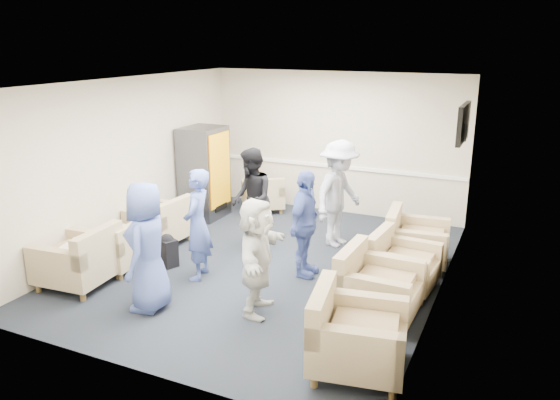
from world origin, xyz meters
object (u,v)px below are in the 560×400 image
at_px(armchair_left_far, 162,224).
at_px(person_mid_right, 305,224).
at_px(person_mid_left, 197,225).
at_px(armchair_right_midnear, 374,288).
at_px(armchair_right_far, 413,242).
at_px(armchair_corner, 263,196).
at_px(person_back_right, 339,194).
at_px(vending_machine, 204,173).
at_px(armchair_left_near, 81,261).
at_px(person_front_right, 257,257).
at_px(person_back_left, 251,199).
at_px(armchair_left_mid, 117,249).
at_px(armchair_right_midfar, 400,265).
at_px(armchair_right_near, 352,338).
at_px(person_front_left, 147,247).

height_order(armchair_left_far, person_mid_right, person_mid_right).
bearing_deg(person_mid_left, armchair_left_far, -138.64).
height_order(armchair_right_midnear, armchair_right_far, armchair_right_midnear).
bearing_deg(person_mid_left, armchair_corner, 175.78).
bearing_deg(person_mid_left, person_back_right, 131.76).
xyz_separation_m(armchair_right_midnear, vending_machine, (-3.97, 2.48, 0.50)).
distance_m(armchair_left_near, armchair_corner, 4.16).
bearing_deg(person_mid_left, person_front_right, 50.63).
relative_size(person_mid_left, person_mid_right, 1.02).
height_order(armchair_left_near, person_back_left, person_back_left).
distance_m(vending_machine, person_back_left, 1.90).
bearing_deg(person_back_left, armchair_corner, 165.39).
height_order(armchair_left_mid, person_back_right, person_back_right).
bearing_deg(armchair_right_midfar, armchair_right_near, -175.67).
bearing_deg(person_back_left, person_back_right, 84.36).
bearing_deg(armchair_right_midfar, person_back_left, 83.12).
height_order(armchair_left_mid, vending_machine, vending_machine).
distance_m(armchair_left_mid, armchair_right_midfar, 4.06).
height_order(person_front_left, person_front_right, person_front_left).
relative_size(armchair_left_near, armchair_corner, 0.92).
distance_m(armchair_left_far, person_front_left, 2.32).
bearing_deg(person_back_right, armchair_left_far, 126.61).
distance_m(armchair_left_far, person_back_right, 2.94).
height_order(armchair_corner, person_mid_left, person_mid_left).
bearing_deg(vending_machine, armchair_left_far, -85.28).
xyz_separation_m(person_back_left, person_front_right, (1.07, -1.90, -0.08)).
bearing_deg(person_back_right, armchair_corner, 72.46).
xyz_separation_m(armchair_left_mid, armchair_left_far, (-0.04, 1.13, 0.03)).
relative_size(armchair_right_midnear, person_mid_left, 0.59).
xyz_separation_m(armchair_left_near, armchair_corner, (0.74, 4.10, -0.06)).
bearing_deg(armchair_corner, armchair_right_near, 90.27).
xyz_separation_m(person_mid_left, person_front_right, (1.22, -0.57, -0.05)).
relative_size(armchair_right_midfar, vending_machine, 0.52).
bearing_deg(armchair_right_far, person_back_left, 93.43).
xyz_separation_m(armchair_right_near, armchair_right_midfar, (0.00, 2.11, -0.04)).
xyz_separation_m(armchair_left_far, armchair_right_midnear, (3.84, -0.94, 0.03)).
distance_m(armchair_left_far, vending_machine, 1.63).
xyz_separation_m(armchair_right_near, person_back_left, (-2.51, 2.61, 0.45)).
height_order(armchair_right_midfar, armchair_corner, armchair_right_midfar).
distance_m(armchair_right_midfar, vending_machine, 4.40).
bearing_deg(person_mid_right, person_back_right, -3.75).
relative_size(armchair_left_near, armchair_left_far, 1.09).
bearing_deg(armchair_right_near, vending_machine, 37.84).
distance_m(armchair_right_near, person_front_right, 1.65).
height_order(armchair_right_midnear, person_mid_right, person_mid_right).
height_order(armchair_right_near, person_back_left, person_back_left).
relative_size(armchair_right_near, person_back_left, 0.66).
height_order(vending_machine, person_back_right, person_back_right).
relative_size(armchair_right_near, person_back_right, 0.62).
relative_size(person_front_left, person_back_left, 1.00).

